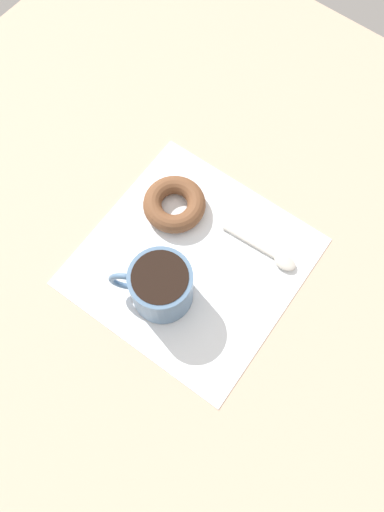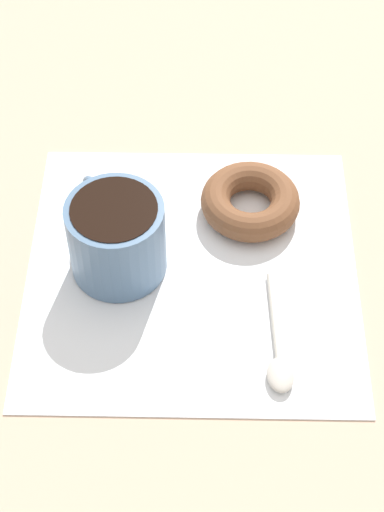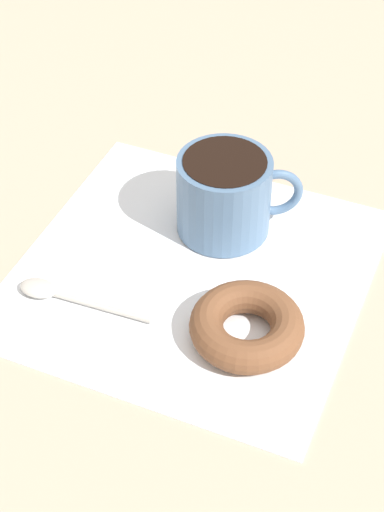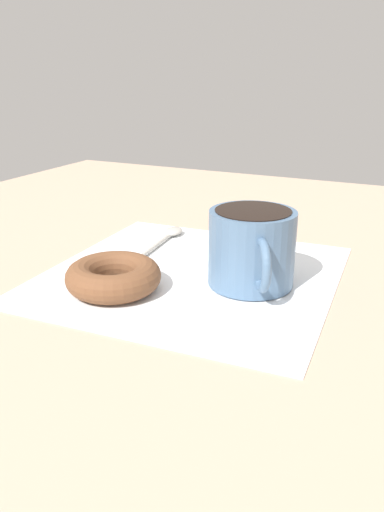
# 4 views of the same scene
# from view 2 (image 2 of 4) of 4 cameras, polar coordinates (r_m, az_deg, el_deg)

# --- Properties ---
(ground_plane) EXTENTS (1.20, 1.20, 0.02)m
(ground_plane) POSITION_cam_2_polar(r_m,az_deg,el_deg) (0.85, -0.94, -0.94)
(ground_plane) COLOR tan
(napkin) EXTENTS (0.33, 0.33, 0.00)m
(napkin) POSITION_cam_2_polar(r_m,az_deg,el_deg) (0.83, -0.00, -0.92)
(napkin) COLOR white
(napkin) RESTS_ON ground_plane
(coffee_cup) EXTENTS (0.12, 0.09, 0.08)m
(coffee_cup) POSITION_cam_2_polar(r_m,az_deg,el_deg) (0.80, -5.10, 1.37)
(coffee_cup) COLOR slate
(coffee_cup) RESTS_ON napkin
(donut) EXTENTS (0.10, 0.10, 0.03)m
(donut) POSITION_cam_2_polar(r_m,az_deg,el_deg) (0.87, 3.91, 3.67)
(donut) COLOR brown
(donut) RESTS_ON napkin
(spoon) EXTENTS (0.13, 0.03, 0.01)m
(spoon) POSITION_cam_2_polar(r_m,az_deg,el_deg) (0.77, 5.79, -6.78)
(spoon) COLOR #B7B2A8
(spoon) RESTS_ON napkin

